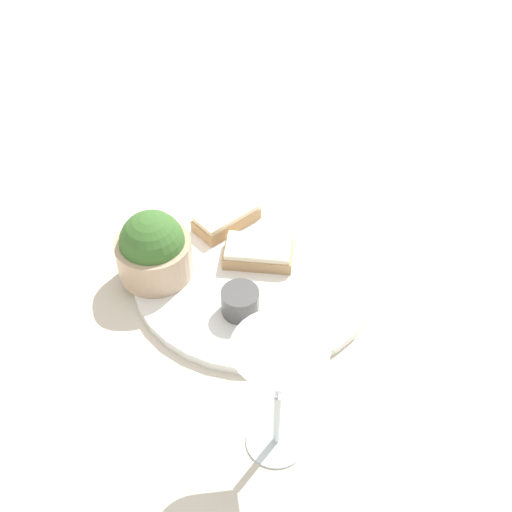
{
  "coord_description": "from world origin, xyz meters",
  "views": [
    {
      "loc": [
        0.16,
        0.59,
        0.65
      ],
      "look_at": [
        0.0,
        0.0,
        0.03
      ],
      "focal_mm": 45.0,
      "sensor_mm": 36.0,
      "label": 1
    }
  ],
  "objects_px": {
    "salad_bowl": "(153,249)",
    "sauce_ramekin": "(240,301)",
    "wine_glass": "(279,376)",
    "cheese_toast_far": "(226,218)",
    "cheese_toast_near": "(258,252)"
  },
  "relations": [
    {
      "from": "salad_bowl",
      "to": "cheese_toast_near",
      "type": "bearing_deg",
      "value": 174.94
    },
    {
      "from": "cheese_toast_far",
      "to": "sauce_ramekin",
      "type": "bearing_deg",
      "value": 83.32
    },
    {
      "from": "cheese_toast_near",
      "to": "salad_bowl",
      "type": "bearing_deg",
      "value": -5.06
    },
    {
      "from": "salad_bowl",
      "to": "cheese_toast_near",
      "type": "distance_m",
      "value": 0.14
    },
    {
      "from": "sauce_ramekin",
      "to": "wine_glass",
      "type": "distance_m",
      "value": 0.2
    },
    {
      "from": "salad_bowl",
      "to": "cheese_toast_far",
      "type": "relative_size",
      "value": 0.96
    },
    {
      "from": "salad_bowl",
      "to": "cheese_toast_near",
      "type": "relative_size",
      "value": 0.94
    },
    {
      "from": "sauce_ramekin",
      "to": "cheese_toast_far",
      "type": "relative_size",
      "value": 0.46
    },
    {
      "from": "cheese_toast_far",
      "to": "wine_glass",
      "type": "height_order",
      "value": "wine_glass"
    },
    {
      "from": "salad_bowl",
      "to": "wine_glass",
      "type": "height_order",
      "value": "wine_glass"
    },
    {
      "from": "salad_bowl",
      "to": "wine_glass",
      "type": "bearing_deg",
      "value": 107.81
    },
    {
      "from": "cheese_toast_near",
      "to": "wine_glass",
      "type": "bearing_deg",
      "value": 79.18
    },
    {
      "from": "wine_glass",
      "to": "cheese_toast_far",
      "type": "bearing_deg",
      "value": -93.91
    },
    {
      "from": "cheese_toast_far",
      "to": "cheese_toast_near",
      "type": "bearing_deg",
      "value": 108.69
    },
    {
      "from": "salad_bowl",
      "to": "sauce_ramekin",
      "type": "distance_m",
      "value": 0.14
    }
  ]
}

